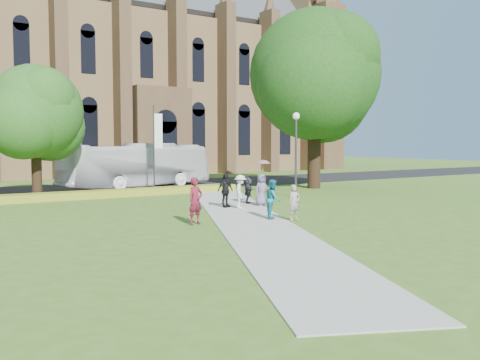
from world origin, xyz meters
TOP-DOWN VIEW (x-y plane):
  - ground at (0.00, 0.00)m, footprint 160.00×160.00m
  - road at (0.00, 20.00)m, footprint 160.00×10.00m
  - footpath at (0.00, 1.00)m, footprint 15.58×28.54m
  - flower_hedge at (-2.00, 13.20)m, footprint 18.00×1.40m
  - cathedral at (10.00, 39.73)m, footprint 52.60×18.25m
  - streetlamp at (7.50, 6.50)m, footprint 0.44×0.44m
  - large_tree at (13.00, 11.00)m, footprint 9.60×9.60m
  - street_tree_1 at (-6.00, 14.50)m, footprint 5.60×5.60m
  - banner_pole_0 at (2.11, 15.20)m, footprint 0.70×0.10m
  - tour_coach at (2.17, 18.64)m, footprint 12.26×5.07m
  - pedestrian_0 at (-2.99, 0.34)m, footprint 0.79×0.61m
  - pedestrian_1 at (0.61, -0.22)m, footprint 1.04×1.07m
  - pedestrian_2 at (1.48, 3.67)m, footprint 1.16×1.28m
  - pedestrian_3 at (1.05, 4.43)m, footprint 1.10×0.63m
  - pedestrian_4 at (3.04, 3.98)m, footprint 0.88×0.63m
  - pedestrian_5 at (3.08, 5.29)m, footprint 1.15×1.44m
  - pedestrian_6 at (1.02, -1.21)m, footprint 0.57×0.38m
  - parasol at (3.22, 4.08)m, footprint 0.82×0.82m

SIDE VIEW (x-z plane):
  - ground at x=0.00m, z-range 0.00..0.00m
  - road at x=0.00m, z-range 0.00..0.02m
  - footpath at x=0.00m, z-range 0.00..0.04m
  - flower_hedge at x=-2.00m, z-range 0.00..0.45m
  - pedestrian_5 at x=3.08m, z-range 0.04..1.57m
  - pedestrian_6 at x=1.02m, z-range 0.04..1.59m
  - pedestrian_4 at x=3.04m, z-range 0.04..1.73m
  - pedestrian_2 at x=1.48m, z-range 0.04..1.76m
  - pedestrian_1 at x=0.61m, z-range 0.04..1.78m
  - pedestrian_3 at x=1.05m, z-range 0.04..1.80m
  - pedestrian_0 at x=-2.99m, z-range 0.04..1.96m
  - tour_coach at x=2.17m, z-range 0.02..3.35m
  - parasol at x=3.22m, z-range 1.73..2.38m
  - streetlamp at x=7.50m, z-range 0.68..5.92m
  - banner_pole_0 at x=2.11m, z-range 0.39..6.39m
  - street_tree_1 at x=-6.00m, z-range 1.20..9.25m
  - large_tree at x=13.00m, z-range 1.77..14.97m
  - cathedral at x=10.00m, z-range -1.02..26.98m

